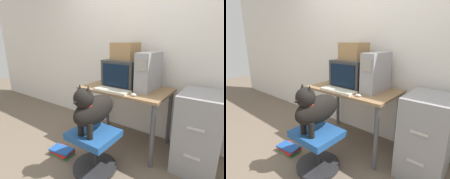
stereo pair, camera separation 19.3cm
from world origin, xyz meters
TOP-DOWN VIEW (x-y plane):
  - ground_plane at (0.00, 0.00)m, footprint 12.00×12.00m
  - wall_back at (0.00, 0.74)m, footprint 8.00×0.05m
  - desk at (0.00, 0.34)m, footprint 1.12×0.67m
  - crt_monitor at (-0.07, 0.42)m, footprint 0.45×0.48m
  - pc_tower at (0.28, 0.40)m, footprint 0.17×0.46m
  - keyboard at (-0.05, 0.10)m, footprint 0.45×0.17m
  - computer_mouse at (0.25, 0.08)m, footprint 0.07×0.04m
  - office_chair at (0.02, -0.33)m, footprint 0.48×0.48m
  - dog at (0.02, -0.34)m, footprint 0.22×0.57m
  - filing_cabinet at (0.91, 0.34)m, footprint 0.43×0.55m
  - cardboard_box at (-0.07, 0.43)m, footprint 0.30×0.29m
  - book_stack_floor at (-0.48, -0.37)m, footprint 0.30×0.22m

SIDE VIEW (x-z plane):
  - ground_plane at x=0.00m, z-range 0.00..0.00m
  - book_stack_floor at x=-0.48m, z-range 0.00..0.08m
  - office_chair at x=0.02m, z-range 0.03..0.48m
  - filing_cabinet at x=0.91m, z-range 0.00..0.86m
  - desk at x=0.00m, z-range 0.28..1.05m
  - dog at x=0.02m, z-range 0.45..0.98m
  - keyboard at x=-0.05m, z-range 0.78..0.80m
  - computer_mouse at x=0.25m, z-range 0.78..0.81m
  - crt_monitor at x=-0.07m, z-range 0.78..1.13m
  - pc_tower at x=0.28m, z-range 0.78..1.24m
  - cardboard_box at x=-0.07m, z-range 1.13..1.35m
  - wall_back at x=0.00m, z-range 0.00..2.60m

